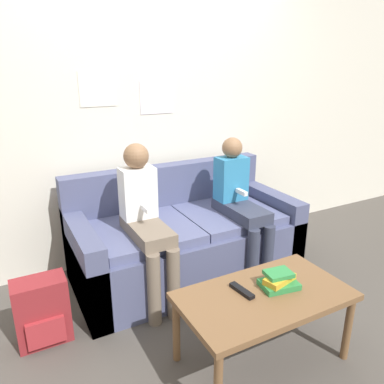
{
  "coord_description": "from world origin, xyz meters",
  "views": [
    {
      "loc": [
        -1.23,
        -1.91,
        1.64
      ],
      "look_at": [
        0.0,
        0.4,
        0.75
      ],
      "focal_mm": 35.0,
      "sensor_mm": 36.0,
      "label": 1
    }
  ],
  "objects": [
    {
      "name": "wall_back",
      "position": [
        -0.0,
        1.06,
        1.3
      ],
      "size": [
        8.0,
        0.06,
        2.6
      ],
      "color": "silver",
      "rests_on": "ground_plane"
    },
    {
      "name": "person_left",
      "position": [
        -0.4,
        0.34,
        0.64
      ],
      "size": [
        0.24,
        0.58,
        1.14
      ],
      "color": "#756656",
      "rests_on": "ground_plane"
    },
    {
      "name": "coffee_table",
      "position": [
        -0.04,
        -0.54,
        0.39
      ],
      "size": [
        0.96,
        0.53,
        0.44
      ],
      "color": "brown",
      "rests_on": "ground_plane"
    },
    {
      "name": "book_stack",
      "position": [
        0.07,
        -0.52,
        0.48
      ],
      "size": [
        0.23,
        0.17,
        0.09
      ],
      "color": "#2D8442",
      "rests_on": "coffee_table"
    },
    {
      "name": "ground_plane",
      "position": [
        0.0,
        0.0,
        0.0
      ],
      "size": [
        10.0,
        10.0,
        0.0
      ],
      "primitive_type": "plane",
      "color": "#4C4742"
    },
    {
      "name": "tv_remote",
      "position": [
        -0.15,
        -0.47,
        0.45
      ],
      "size": [
        0.06,
        0.17,
        0.02
      ],
      "rotation": [
        0.0,
        0.0,
        0.12
      ],
      "color": "black",
      "rests_on": "coffee_table"
    },
    {
      "name": "couch",
      "position": [
        0.0,
        0.54,
        0.3
      ],
      "size": [
        1.76,
        0.85,
        0.85
      ],
      "color": "#4C5175",
      "rests_on": "ground_plane"
    },
    {
      "name": "person_right",
      "position": [
        0.39,
        0.33,
        0.62
      ],
      "size": [
        0.24,
        0.58,
        1.11
      ],
      "color": "#33384C",
      "rests_on": "ground_plane"
    },
    {
      "name": "backpack",
      "position": [
        -1.14,
        0.22,
        0.21
      ],
      "size": [
        0.31,
        0.21,
        0.43
      ],
      "color": "maroon",
      "rests_on": "ground_plane"
    }
  ]
}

